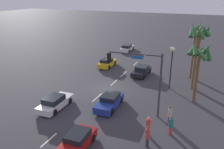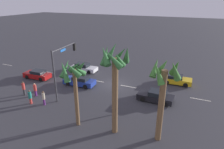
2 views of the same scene
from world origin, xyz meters
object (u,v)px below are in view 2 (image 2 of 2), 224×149
palm_tree_0 (164,86)px  palm_tree_2 (73,76)px  car_2 (176,80)px  car_4 (84,67)px  streetlamp (115,82)px  traffic_signal (62,63)px  palm_tree_1 (115,71)px  pedestrian_0 (44,98)px  pedestrian_1 (24,88)px  pedestrian_2 (35,89)px  pedestrian_3 (30,97)px  car_1 (156,96)px  car_3 (80,81)px  car_5 (37,75)px

palm_tree_0 → palm_tree_2: 7.89m
car_2 → car_4: 15.22m
streetlamp → palm_tree_0: size_ratio=0.70×
traffic_signal → palm_tree_1: size_ratio=0.76×
car_2 → car_4: car_4 is taller
pedestrian_0 → car_2: bearing=-137.2°
pedestrian_1 → pedestrian_2: (-1.56, -0.37, -0.07)m
car_4 → pedestrian_3: 12.05m
pedestrian_0 → car_1: bearing=-152.4°
car_2 → traffic_signal: traffic_signal is taller
pedestrian_0 → palm_tree_0: bearing=177.0°
streetlamp → pedestrian_0: 9.02m
traffic_signal → palm_tree_0: palm_tree_0 is taller
streetlamp → palm_tree_0: 5.70m
pedestrian_0 → car_4: bearing=-81.9°
car_2 → car_4: (15.19, 0.90, 0.01)m
traffic_signal → streetlamp: size_ratio=1.19×
traffic_signal → palm_tree_2: (-4.94, 4.80, 0.88)m
car_4 → pedestrian_1: 10.95m
car_3 → streetlamp: bearing=146.7°
car_3 → palm_tree_1: size_ratio=0.55×
car_1 → pedestrian_2: (14.40, 4.84, 0.30)m
car_3 → pedestrian_2: bearing=56.3°
pedestrian_0 → pedestrian_2: bearing=-27.8°
pedestrian_0 → palm_tree_1: size_ratio=0.21×
car_2 → palm_tree_1: 15.36m
car_3 → pedestrian_1: (4.96, 5.47, 0.36)m
car_3 → pedestrian_3: bearing=69.9°
pedestrian_1 → palm_tree_2: size_ratio=0.27×
car_4 → pedestrian_0: (-1.65, 11.63, 0.31)m
pedestrian_2 → palm_tree_1: bearing=167.9°
pedestrian_1 → palm_tree_1: bearing=170.8°
car_5 → streetlamp: streetlamp is taller
pedestrian_0 → palm_tree_1: palm_tree_1 is taller
streetlamp → pedestrian_3: 10.66m
car_4 → palm_tree_1: bearing=130.8°
pedestrian_0 → pedestrian_1: 4.23m
car_2 → traffic_signal: bearing=36.5°
car_1 → pedestrian_3: pedestrian_3 is taller
car_2 → pedestrian_3: (15.20, 12.94, 0.30)m
traffic_signal → pedestrian_1: 6.26m
car_1 → car_2: bearing=-105.0°
pedestrian_3 → car_4: bearing=-90.1°
car_2 → car_3: bearing=25.6°
car_1 → streetlamp: streetlamp is taller
pedestrian_1 → palm_tree_0: bearing=174.5°
traffic_signal → pedestrian_3: size_ratio=3.65×
car_1 → pedestrian_1: (15.96, 5.21, 0.37)m
car_5 → car_4: bearing=-130.9°
palm_tree_0 → palm_tree_1: 4.13m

